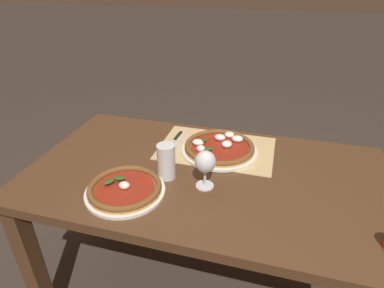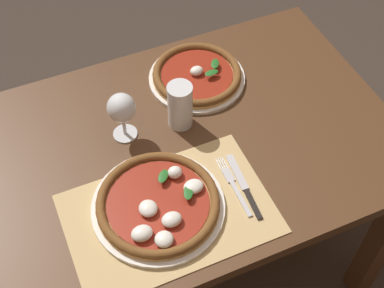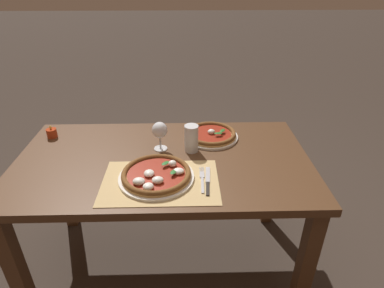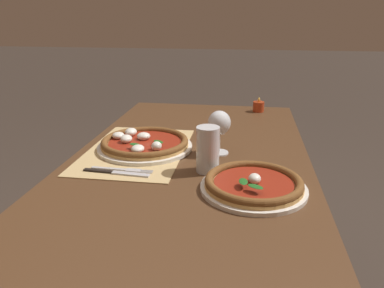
{
  "view_description": "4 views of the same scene",
  "coord_description": "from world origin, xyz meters",
  "px_view_note": "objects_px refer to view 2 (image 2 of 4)",
  "views": [
    {
      "loc": [
        -0.24,
        1.07,
        1.49
      ],
      "look_at": [
        0.08,
        -0.07,
        0.83
      ],
      "focal_mm": 30.0,
      "sensor_mm": 36.0,
      "label": 1
    },
    {
      "loc": [
        -0.23,
        -0.87,
        1.92
      ],
      "look_at": [
        0.13,
        -0.04,
        0.78
      ],
      "focal_mm": 50.0,
      "sensor_mm": 36.0,
      "label": 2
    },
    {
      "loc": [
        0.11,
        -1.37,
        1.6
      ],
      "look_at": [
        0.15,
        0.01,
        0.82
      ],
      "focal_mm": 30.0,
      "sensor_mm": 36.0,
      "label": 3
    },
    {
      "loc": [
        1.22,
        0.18,
        1.21
      ],
      "look_at": [
        0.1,
        0.02,
        0.81
      ],
      "focal_mm": 35.0,
      "sensor_mm": 36.0,
      "label": 4
    }
  ],
  "objects_px": {
    "pizza_far": "(197,75)",
    "wine_glass": "(122,110)",
    "pizza_near": "(158,204)",
    "fork": "(234,186)",
    "pint_glass": "(180,106)",
    "knife": "(244,186)"
  },
  "relations": [
    {
      "from": "wine_glass",
      "to": "pint_glass",
      "type": "relative_size",
      "value": 1.07
    },
    {
      "from": "wine_glass",
      "to": "pint_glass",
      "type": "bearing_deg",
      "value": -7.56
    },
    {
      "from": "pizza_near",
      "to": "fork",
      "type": "distance_m",
      "value": 0.21
    },
    {
      "from": "pizza_far",
      "to": "wine_glass",
      "type": "xyz_separation_m",
      "value": [
        -0.28,
        -0.12,
        0.09
      ]
    },
    {
      "from": "pizza_far",
      "to": "wine_glass",
      "type": "height_order",
      "value": "wine_glass"
    },
    {
      "from": "pint_glass",
      "to": "fork",
      "type": "height_order",
      "value": "pint_glass"
    },
    {
      "from": "pizza_far",
      "to": "fork",
      "type": "height_order",
      "value": "pizza_far"
    },
    {
      "from": "pizza_far",
      "to": "knife",
      "type": "height_order",
      "value": "pizza_far"
    },
    {
      "from": "pint_glass",
      "to": "pizza_near",
      "type": "bearing_deg",
      "value": -123.44
    },
    {
      "from": "pizza_near",
      "to": "wine_glass",
      "type": "height_order",
      "value": "wine_glass"
    },
    {
      "from": "pizza_far",
      "to": "fork",
      "type": "relative_size",
      "value": 1.49
    },
    {
      "from": "wine_glass",
      "to": "knife",
      "type": "height_order",
      "value": "wine_glass"
    },
    {
      "from": "pizza_near",
      "to": "pizza_far",
      "type": "distance_m",
      "value": 0.48
    },
    {
      "from": "wine_glass",
      "to": "knife",
      "type": "bearing_deg",
      "value": -52.37
    },
    {
      "from": "pizza_far",
      "to": "pizza_near",
      "type": "bearing_deg",
      "value": -125.54
    },
    {
      "from": "wine_glass",
      "to": "knife",
      "type": "xyz_separation_m",
      "value": [
        0.23,
        -0.3,
        -0.1
      ]
    },
    {
      "from": "pizza_far",
      "to": "fork",
      "type": "bearing_deg",
      "value": -100.15
    },
    {
      "from": "pizza_far",
      "to": "pint_glass",
      "type": "bearing_deg",
      "value": -128.99
    },
    {
      "from": "pint_glass",
      "to": "fork",
      "type": "xyz_separation_m",
      "value": [
        0.04,
        -0.26,
        -0.06
      ]
    },
    {
      "from": "wine_glass",
      "to": "pint_glass",
      "type": "height_order",
      "value": "wine_glass"
    },
    {
      "from": "pizza_near",
      "to": "wine_glass",
      "type": "distance_m",
      "value": 0.28
    },
    {
      "from": "knife",
      "to": "wine_glass",
      "type": "bearing_deg",
      "value": 127.63
    }
  ]
}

